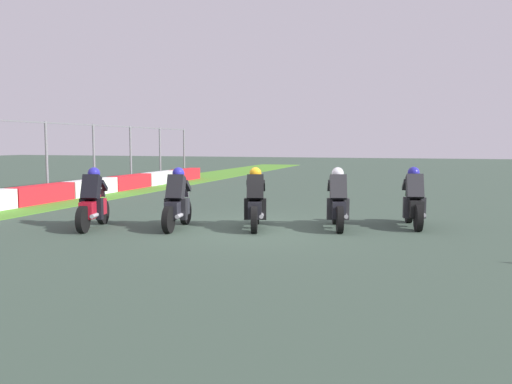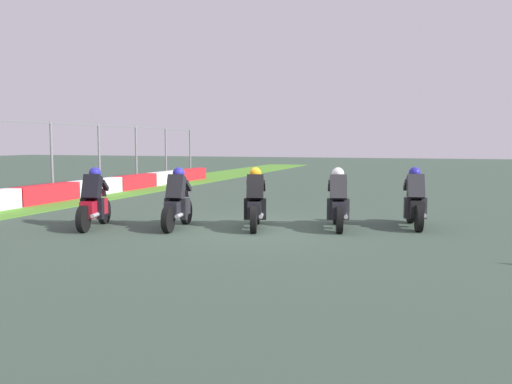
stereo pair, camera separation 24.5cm
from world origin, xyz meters
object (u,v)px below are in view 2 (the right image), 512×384
Objects in this scene: rider_lane_c at (255,203)px; rider_lane_e at (94,203)px; rider_lane_b at (338,204)px; rider_lane_d at (178,203)px; rider_lane_a at (415,203)px.

rider_lane_c is 4.01m from rider_lane_e.
rider_lane_c and rider_lane_e have the same top height.
rider_lane_b is 3.96m from rider_lane_d.
rider_lane_e is at bearing 98.53° from rider_lane_d.
rider_lane_a is 1.01× the size of rider_lane_b.
rider_lane_d is (-1.19, 3.77, 0.00)m from rider_lane_b.
rider_lane_a is 1.01× the size of rider_lane_e.
rider_lane_a is 3.99m from rider_lane_c.
rider_lane_d is (-2.03, 5.55, 0.00)m from rider_lane_a.
rider_lane_d is at bearing 94.15° from rider_lane_b.
rider_lane_e is (-1.20, 3.83, 0.00)m from rider_lane_c.
rider_lane_a is at bearing -78.40° from rider_lane_b.
rider_lane_c is (-0.61, 1.93, 0.00)m from rider_lane_b.
rider_lane_a is 7.99m from rider_lane_e.
rider_lane_c is at bearing 94.13° from rider_lane_b.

